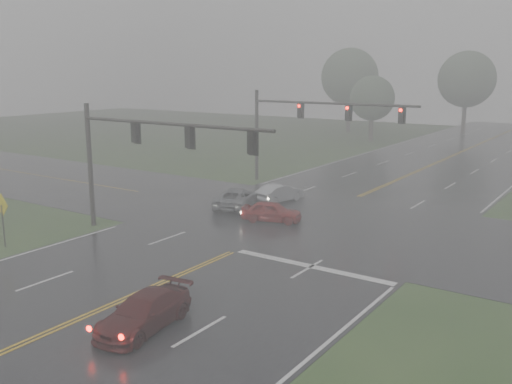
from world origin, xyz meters
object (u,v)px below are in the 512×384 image
Objects in this scene: sedan_red at (272,222)px; car_grey at (237,208)px; sedan_maroon at (145,329)px; signal_gantry_near at (137,146)px; sedan_silver at (279,202)px; signal_gantry_far at (302,119)px.

sedan_red is 0.77× the size of car_grey.
signal_gantry_near is at bearing 128.60° from sedan_maroon.
sedan_maroon is 13.31m from signal_gantry_near.
sedan_silver is at bearing 8.26° from sedan_red.
signal_gantry_near reaches higher than sedan_maroon.
sedan_silver is 0.80× the size of car_grey.
signal_gantry_near is (-0.62, -8.55, 5.20)m from car_grey.
sedan_red is at bearing 137.39° from car_grey.
sedan_red is at bearing 56.08° from signal_gantry_near.
signal_gantry_near reaches higher than sedan_red.
signal_gantry_far is at bearing 88.89° from signal_gantry_near.
car_grey is at bearing 76.54° from sedan_silver.
sedan_maroon is 0.90× the size of car_grey.
car_grey is at bearing 108.31° from sedan_maroon.
sedan_red is at bearing -69.21° from signal_gantry_far.
car_grey is (-8.18, 17.09, 0.00)m from sedan_maroon.
sedan_maroon is 1.12× the size of sedan_silver.
sedan_maroon is at bearing 177.08° from sedan_red.
signal_gantry_far is at bearing 2.38° from sedan_red.
sedan_silver is 3.45m from car_grey.
signal_gantry_far is at bearing -62.54° from sedan_silver.
signal_gantry_near is at bearing 91.58° from sedan_silver.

